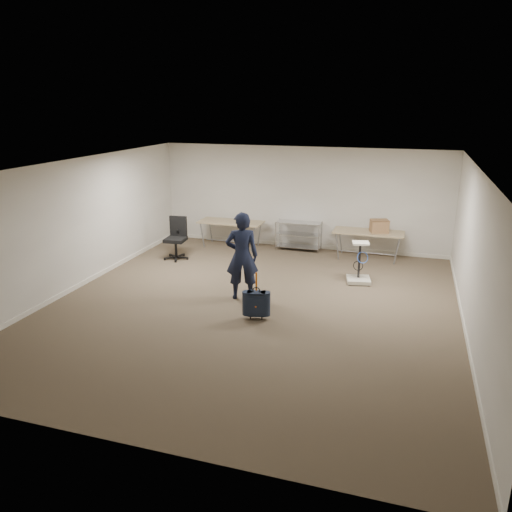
% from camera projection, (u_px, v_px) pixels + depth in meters
% --- Properties ---
extents(ground, '(9.00, 9.00, 0.00)m').
position_uv_depth(ground, '(252.00, 306.00, 10.06)').
color(ground, '#4D402F').
rests_on(ground, ground).
extents(room_shell, '(8.00, 9.00, 9.00)m').
position_uv_depth(room_shell, '(271.00, 281.00, 11.30)').
color(room_shell, beige).
rests_on(room_shell, ground).
extents(folding_table_left, '(1.80, 0.75, 0.73)m').
position_uv_depth(folding_table_left, '(231.00, 223.00, 14.00)').
color(folding_table_left, '#9E8861').
rests_on(folding_table_left, ground).
extents(folding_table_right, '(1.80, 0.75, 0.73)m').
position_uv_depth(folding_table_right, '(368.00, 233.00, 12.92)').
color(folding_table_right, '#9E8861').
rests_on(folding_table_right, ground).
extents(wire_shelf, '(1.22, 0.47, 0.80)m').
position_uv_depth(wire_shelf, '(299.00, 234.00, 13.76)').
color(wire_shelf, silver).
rests_on(wire_shelf, ground).
extents(person, '(0.78, 0.64, 1.84)m').
position_uv_depth(person, '(242.00, 256.00, 10.20)').
color(person, black).
rests_on(person, ground).
extents(suitcase, '(0.37, 0.26, 0.93)m').
position_uv_depth(suitcase, '(256.00, 304.00, 9.36)').
color(suitcase, '#151E31').
rests_on(suitcase, ground).
extents(office_chair, '(0.66, 0.66, 1.09)m').
position_uv_depth(office_chair, '(176.00, 246.00, 13.03)').
color(office_chair, black).
rests_on(office_chair, ground).
extents(equipment_cart, '(0.61, 0.61, 0.95)m').
position_uv_depth(equipment_cart, '(359.00, 272.00, 11.30)').
color(equipment_cart, beige).
rests_on(equipment_cart, ground).
extents(cardboard_box, '(0.52, 0.45, 0.33)m').
position_uv_depth(cardboard_box, '(379.00, 226.00, 12.77)').
color(cardboard_box, olive).
rests_on(cardboard_box, folding_table_right).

